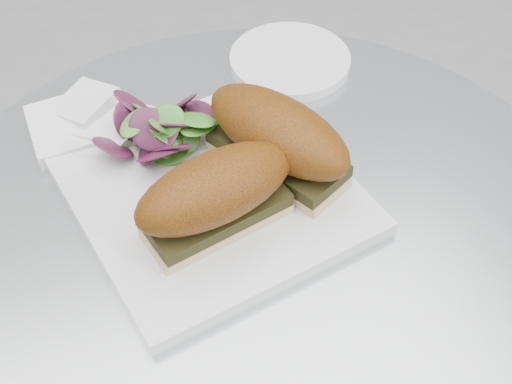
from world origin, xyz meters
The scene contains 7 objects.
table centered at (0.00, 0.00, 0.49)m, with size 0.70×0.70×0.73m.
plate centered at (-0.03, 0.06, 0.74)m, with size 0.26×0.26×0.02m, color silver.
sandwich_left centered at (-0.04, 0.02, 0.79)m, with size 0.17×0.10×0.08m.
sandwich_right centered at (0.04, 0.07, 0.79)m, with size 0.14×0.19×0.08m.
salad centered at (-0.06, 0.14, 0.77)m, with size 0.11×0.11×0.05m, color #479530, non-canonical shape.
napkin centered at (-0.12, 0.20, 0.74)m, with size 0.12×0.12×0.02m, color white, non-canonical shape.
saucer centered at (0.13, 0.24, 0.74)m, with size 0.15×0.15×0.01m, color silver.
Camera 1 is at (-0.17, -0.41, 1.27)m, focal length 50.00 mm.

